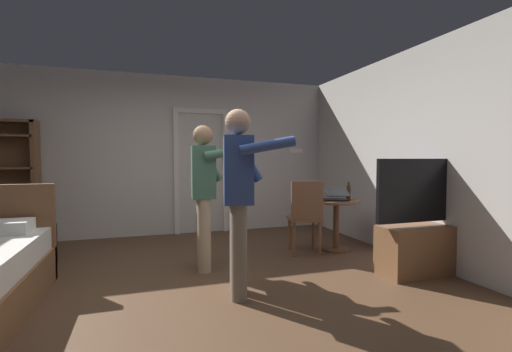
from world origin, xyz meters
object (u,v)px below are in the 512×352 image
Objects in this scene: suitcase_dark at (30,245)px; person_striped_shirt at (204,187)px; side_table at (336,217)px; wooden_chair at (305,214)px; person_blue_shirt at (239,189)px; tv_flatscreen at (421,239)px; suitcase_small at (29,249)px; laptop at (335,197)px; bottle_on_table at (348,193)px.

person_striped_shirt is at bearing -34.82° from suitcase_dark.
suitcase_dark is (-3.88, 0.63, -0.25)m from side_table.
side_table is 0.42× the size of person_striped_shirt.
wooden_chair is 1.69m from person_blue_shirt.
person_blue_shirt reaches higher than person_striped_shirt.
tv_flatscreen is at bearing -33.71° from suitcase_dark.
tv_flatscreen is at bearing -36.58° from suitcase_small.
person_blue_shirt reaches higher than tv_flatscreen.
person_blue_shirt is 1.05× the size of person_striped_shirt.
laptop is 1.56× the size of bottle_on_table.
suitcase_small is at bearing 169.81° from side_table.
person_striped_shirt reaches higher than suitcase_dark.
bottle_on_table is 0.69m from wooden_chair.
person_striped_shirt is 2.38m from suitcase_small.
laptop is at bearing -20.62° from suitcase_dark.
person_striped_shirt is at bearing -173.22° from laptop.
wooden_chair is at bearing 8.29° from person_striped_shirt.
person_striped_shirt is 2.30m from suitcase_dark.
laptop is 3.98m from suitcase_small.
person_blue_shirt is at bearing -78.82° from person_striped_shirt.
person_striped_shirt is 2.88× the size of suitcase_dark.
wooden_chair is 1.46m from person_striped_shirt.
wooden_chair is 3.52m from suitcase_small.
person_blue_shirt is 2.91m from suitcase_dark.
laptop is 0.41× the size of wooden_chair.
laptop is 0.70× the size of suitcase_dark.
person_blue_shirt is (-1.85, -1.07, 0.19)m from bottle_on_table.
tv_flatscreen reaches higher than bottle_on_table.
suitcase_dark is at bearing 170.05° from laptop.
person_striped_shirt is (-1.85, -0.22, 0.20)m from laptop.
tv_flatscreen is 1.83× the size of side_table.
side_table is 1.21× the size of suitcase_dark.
suitcase_dark is 0.10m from suitcase_small.
tv_flatscreen reaches higher than side_table.
bottle_on_table is 4.18m from suitcase_small.
person_blue_shirt is 0.90m from person_striped_shirt.
bottle_on_table is (0.14, -0.08, 0.34)m from side_table.
person_blue_shirt reaches higher than laptop.
person_blue_shirt is (-1.21, -1.09, 0.46)m from wooden_chair.
suitcase_small is at bearing 156.31° from tv_flatscreen.
side_table is 1.97m from person_striped_shirt.
laptop is at bearing -23.78° from suitcase_small.
bottle_on_table is 0.16× the size of person_striped_shirt.
laptop is at bearing 33.50° from person_blue_shirt.
bottle_on_table is (0.18, -0.04, 0.06)m from laptop.
wooden_chair is at bearing -22.22° from suitcase_dark.
tv_flatscreen reaches higher than laptop.
wooden_chair is 0.57× the size of person_blue_shirt.
tv_flatscreen is 2.41× the size of suitcase_small.
tv_flatscreen is 1.29× the size of wooden_chair.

